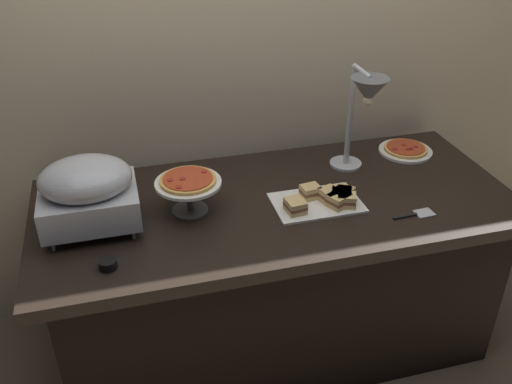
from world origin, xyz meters
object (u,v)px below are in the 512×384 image
Objects in this scene: heat_lamp at (365,99)px; sandwich_platter at (325,199)px; pizza_plate_center at (188,185)px; pizza_plate_front at (405,150)px; chafing_dish at (88,191)px; serving_spatula at (415,215)px; sauce_cup_near at (108,264)px.

heat_lamp is 1.34× the size of sandwich_platter.
pizza_plate_center reaches higher than sandwich_platter.
sandwich_platter is (0.52, -0.10, -0.09)m from pizza_plate_center.
pizza_plate_front is 0.62m from sandwich_platter.
chafing_dish is 0.36m from pizza_plate_center.
heat_lamp is at bearing 38.31° from sandwich_platter.
pizza_plate_front reaches higher than serving_spatula.
chafing_dish is at bearing 168.59° from serving_spatula.
serving_spatula is at bearing 1.03° from sauce_cup_near.
pizza_plate_center reaches higher than pizza_plate_front.
pizza_plate_center is 0.53m from sandwich_platter.
pizza_plate_center is at bearing 162.60° from serving_spatula.
serving_spatula is (0.09, -0.33, -0.35)m from heat_lamp.
pizza_plate_center is at bearing 3.01° from chafing_dish.
heat_lamp is 0.49m from pizza_plate_front.
sandwich_platter is at bearing -147.84° from pizza_plate_front.
chafing_dish reaches higher than pizza_plate_center.
sauce_cup_near is 1.14m from serving_spatula.
sandwich_platter is at bearing -5.05° from chafing_dish.
pizza_plate_center is at bearing -167.36° from pizza_plate_front.
chafing_dish is 1.11m from heat_lamp.
serving_spatula is at bearing -114.15° from pizza_plate_front.
sandwich_platter is at bearing -10.59° from pizza_plate_center.
chafing_dish is 0.89m from sandwich_platter.
chafing_dish is 2.00× the size of serving_spatula.
chafing_dish is 1.41× the size of pizza_plate_front.
sandwich_platter is 5.53× the size of sauce_cup_near.
pizza_plate_front is at bearing 27.53° from heat_lamp.
sauce_cup_near is at bearing -159.40° from pizza_plate_front.
heat_lamp reaches higher than sauce_cup_near.
sauce_cup_near is 0.36× the size of serving_spatula.
heat_lamp is 7.42× the size of sauce_cup_near.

